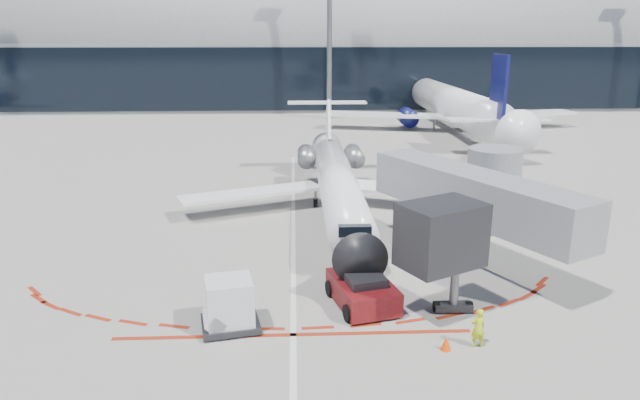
{
  "coord_description": "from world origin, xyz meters",
  "views": [
    {
      "loc": [
        0.15,
        -31.41,
        11.29
      ],
      "look_at": [
        1.51,
        -1.17,
        2.47
      ],
      "focal_mm": 32.0,
      "sensor_mm": 36.0,
      "label": 1
    }
  ],
  "objects_px": {
    "ramp_worker": "(478,328)",
    "uld_container": "(230,305)",
    "regional_jet": "(337,181)",
    "pushback_tug": "(363,291)"
  },
  "relations": [
    {
      "from": "pushback_tug",
      "to": "ramp_worker",
      "type": "height_order",
      "value": "ramp_worker"
    },
    {
      "from": "ramp_worker",
      "to": "uld_container",
      "type": "height_order",
      "value": "uld_container"
    },
    {
      "from": "regional_jet",
      "to": "ramp_worker",
      "type": "distance_m",
      "value": 17.62
    },
    {
      "from": "regional_jet",
      "to": "uld_container",
      "type": "height_order",
      "value": "regional_jet"
    },
    {
      "from": "uld_container",
      "to": "ramp_worker",
      "type": "bearing_deg",
      "value": -22.62
    },
    {
      "from": "regional_jet",
      "to": "uld_container",
      "type": "xyz_separation_m",
      "value": [
        -5.36,
        -15.3,
        -1.1
      ]
    },
    {
      "from": "regional_jet",
      "to": "pushback_tug",
      "type": "bearing_deg",
      "value": -89.4
    },
    {
      "from": "pushback_tug",
      "to": "ramp_worker",
      "type": "xyz_separation_m",
      "value": [
        3.89,
        -3.63,
        0.13
      ]
    },
    {
      "from": "ramp_worker",
      "to": "uld_container",
      "type": "distance_m",
      "value": 9.57
    },
    {
      "from": "pushback_tug",
      "to": "ramp_worker",
      "type": "relative_size",
      "value": 3.72
    }
  ]
}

